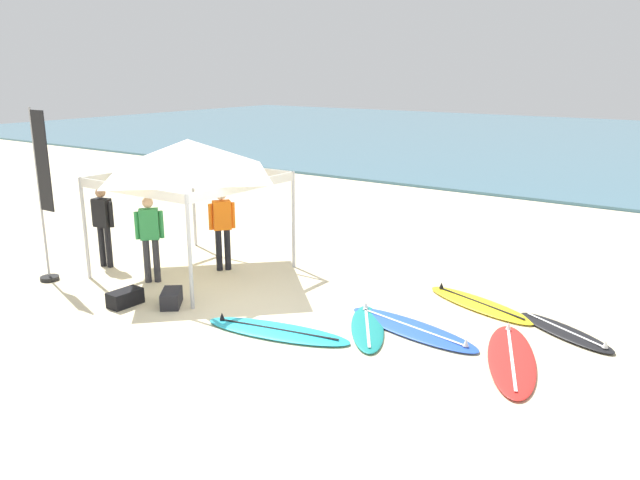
# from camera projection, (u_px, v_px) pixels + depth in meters

# --- Properties ---
(ground_plane) EXTENTS (80.00, 80.00, 0.00)m
(ground_plane) POSITION_uv_depth(u_px,v_px,m) (262.00, 314.00, 10.88)
(ground_plane) COLOR beige
(sea) EXTENTS (80.00, 36.00, 0.10)m
(sea) POSITION_uv_depth(u_px,v_px,m) (616.00, 144.00, 34.83)
(sea) COLOR teal
(sea) RESTS_ON ground
(canopy_tent) EXTENTS (3.06, 3.06, 2.75)m
(canopy_tent) POSITION_uv_depth(u_px,v_px,m) (188.00, 157.00, 12.46)
(canopy_tent) COLOR #B7B7BC
(canopy_tent) RESTS_ON ground
(surfboard_red) EXTENTS (1.53, 2.54, 0.19)m
(surfboard_red) POSITION_uv_depth(u_px,v_px,m) (511.00, 359.00, 9.11)
(surfboard_red) COLOR red
(surfboard_red) RESTS_ON ground
(surfboard_teal) EXTENTS (1.49, 1.92, 0.19)m
(surfboard_teal) POSITION_uv_depth(u_px,v_px,m) (367.00, 327.00, 10.21)
(surfboard_teal) COLOR #19847F
(surfboard_teal) RESTS_ON ground
(surfboard_yellow) EXTENTS (2.35, 1.34, 0.19)m
(surfboard_yellow) POSITION_uv_depth(u_px,v_px,m) (479.00, 304.00, 11.21)
(surfboard_yellow) COLOR yellow
(surfboard_yellow) RESTS_ON ground
(surfboard_black) EXTENTS (1.86, 1.28, 0.19)m
(surfboard_black) POSITION_uv_depth(u_px,v_px,m) (565.00, 332.00, 10.03)
(surfboard_black) COLOR black
(surfboard_black) RESTS_ON ground
(surfboard_cyan) EXTENTS (2.57, 1.17, 0.19)m
(surfboard_cyan) POSITION_uv_depth(u_px,v_px,m) (277.00, 331.00, 10.07)
(surfboard_cyan) COLOR #23B2CC
(surfboard_cyan) RESTS_ON ground
(surfboard_blue) EXTENTS (2.58, 1.15, 0.19)m
(surfboard_blue) POSITION_uv_depth(u_px,v_px,m) (412.00, 329.00, 10.16)
(surfboard_blue) COLOR blue
(surfboard_blue) RESTS_ON ground
(person_black) EXTENTS (0.54, 0.29, 1.71)m
(person_black) POSITION_uv_depth(u_px,v_px,m) (103.00, 221.00, 13.21)
(person_black) COLOR black
(person_black) RESTS_ON ground
(person_orange) EXTENTS (0.39, 0.46, 1.71)m
(person_orange) POSITION_uv_depth(u_px,v_px,m) (222.00, 224.00, 12.99)
(person_orange) COLOR black
(person_orange) RESTS_ON ground
(person_green) EXTENTS (0.41, 0.42, 1.71)m
(person_green) POSITION_uv_depth(u_px,v_px,m) (150.00, 234.00, 12.25)
(person_green) COLOR #2D2D33
(person_green) RESTS_ON ground
(banner_flag) EXTENTS (0.60, 0.36, 3.40)m
(banner_flag) POSITION_uv_depth(u_px,v_px,m) (44.00, 204.00, 12.12)
(banner_flag) COLOR #99999E
(banner_flag) RESTS_ON ground
(gear_bag_near_tent) EXTENTS (0.34, 0.61, 0.28)m
(gear_bag_near_tent) POSITION_uv_depth(u_px,v_px,m) (125.00, 298.00, 11.23)
(gear_bag_near_tent) COLOR black
(gear_bag_near_tent) RESTS_ON ground
(gear_bag_by_pole) EXTENTS (0.63, 0.67, 0.28)m
(gear_bag_by_pole) POSITION_uv_depth(u_px,v_px,m) (171.00, 298.00, 11.22)
(gear_bag_by_pole) COLOR #232328
(gear_bag_by_pole) RESTS_ON ground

